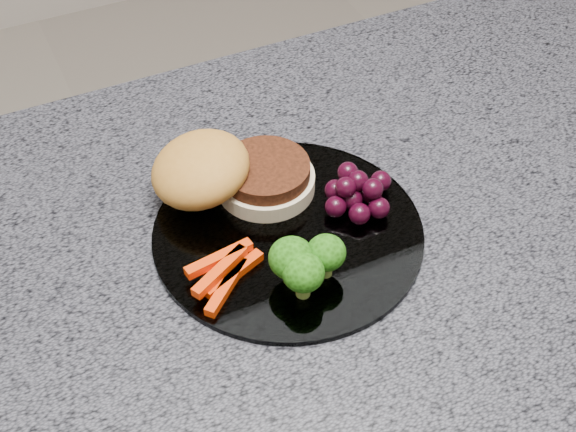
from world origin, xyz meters
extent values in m
cube|color=#4C4D56|center=(0.00, 0.00, 0.88)|extent=(1.20, 0.60, 0.04)
cylinder|color=white|center=(-0.01, 0.00, 0.90)|extent=(0.26, 0.26, 0.01)
cylinder|color=beige|center=(-0.01, 0.06, 0.91)|extent=(0.12, 0.12, 0.02)
cylinder|color=#481D0D|center=(-0.01, 0.06, 0.93)|extent=(0.10, 0.10, 0.01)
ellipsoid|color=#A66E29|center=(-0.07, 0.08, 0.93)|extent=(0.12, 0.12, 0.05)
cube|color=#E73303|center=(-0.09, -0.02, 0.91)|extent=(0.06, 0.04, 0.01)
cube|color=#E73303|center=(-0.08, -0.03, 0.91)|extent=(0.07, 0.03, 0.01)
cube|color=#E73303|center=(-0.09, -0.05, 0.91)|extent=(0.06, 0.05, 0.01)
cube|color=#E73303|center=(-0.09, -0.02, 0.92)|extent=(0.07, 0.02, 0.01)
cube|color=#E73303|center=(-0.10, -0.03, 0.92)|extent=(0.06, 0.04, 0.01)
cylinder|color=olive|center=(-0.04, -0.06, 0.91)|extent=(0.01, 0.01, 0.02)
ellipsoid|color=#153D08|center=(-0.04, -0.06, 0.94)|extent=(0.04, 0.04, 0.04)
cylinder|color=olive|center=(-0.01, -0.07, 0.91)|extent=(0.01, 0.01, 0.02)
ellipsoid|color=#153D08|center=(-0.01, -0.07, 0.93)|extent=(0.04, 0.04, 0.03)
cylinder|color=olive|center=(-0.03, -0.08, 0.91)|extent=(0.01, 0.01, 0.02)
ellipsoid|color=#153D08|center=(-0.03, -0.08, 0.94)|extent=(0.04, 0.04, 0.03)
sphere|color=black|center=(0.06, 0.00, 0.92)|extent=(0.02, 0.02, 0.02)
sphere|color=black|center=(0.08, 0.00, 0.92)|extent=(0.02, 0.02, 0.02)
sphere|color=black|center=(0.07, 0.02, 0.92)|extent=(0.02, 0.02, 0.02)
sphere|color=black|center=(0.05, 0.02, 0.92)|extent=(0.02, 0.02, 0.02)
sphere|color=black|center=(0.04, 0.00, 0.92)|extent=(0.02, 0.02, 0.02)
sphere|color=black|center=(0.05, -0.02, 0.92)|extent=(0.02, 0.02, 0.02)
sphere|color=black|center=(0.07, -0.02, 0.92)|extent=(0.02, 0.02, 0.02)
sphere|color=black|center=(0.09, 0.01, 0.92)|extent=(0.02, 0.02, 0.02)
sphere|color=black|center=(0.06, 0.01, 0.93)|extent=(0.02, 0.02, 0.02)
sphere|color=black|center=(0.05, 0.00, 0.93)|extent=(0.02, 0.02, 0.02)
sphere|color=black|center=(0.07, -0.01, 0.93)|extent=(0.02, 0.02, 0.02)
sphere|color=black|center=(0.06, 0.02, 0.93)|extent=(0.02, 0.02, 0.02)
camera|label=1|loc=(-0.24, -0.48, 1.46)|focal=50.00mm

